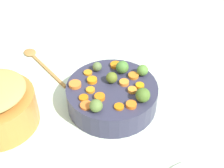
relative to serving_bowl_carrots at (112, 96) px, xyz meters
The scene contains 23 objects.
tabletop 0.05m from the serving_bowl_carrots, 34.75° to the right, with size 2.40×2.40×0.02m, color silver.
serving_bowl_carrots is the anchor object (origin of this frame).
carrot_slice_0 0.11m from the serving_bowl_carrots, 114.41° to the left, with size 0.03×0.03×0.01m, color orange.
carrot_slice_1 0.11m from the serving_bowl_carrots, 105.08° to the right, with size 0.04×0.04×0.01m, color orange.
carrot_slice_2 0.11m from the serving_bowl_carrots, 25.13° to the left, with size 0.03×0.03×0.01m, color orange.
carrot_slice_3 0.10m from the serving_bowl_carrots, 169.90° to the left, with size 0.03×0.03×0.01m, color orange.
carrot_slice_4 0.08m from the serving_bowl_carrots, ahead, with size 0.03×0.03×0.01m, color orange.
carrot_slice_5 0.08m from the serving_bowl_carrots, 28.43° to the right, with size 0.03×0.03×0.01m, color orange.
carrot_slice_6 0.12m from the serving_bowl_carrots, 41.31° to the left, with size 0.04×0.04×0.01m, color orange.
carrot_slice_7 0.12m from the serving_bowl_carrots, ahead, with size 0.04×0.04×0.01m, color orange.
carrot_slice_8 0.11m from the serving_bowl_carrots, 47.43° to the right, with size 0.03×0.03×0.01m, color orange.
carrot_slice_9 0.10m from the serving_bowl_carrots, 94.15° to the left, with size 0.03×0.03×0.01m, color orange.
carrot_slice_10 0.08m from the serving_bowl_carrots, 47.93° to the left, with size 0.03×0.03×0.01m, color orange.
carrot_slice_11 0.06m from the serving_bowl_carrots, 169.71° to the right, with size 0.03×0.03×0.01m, color orange.
carrot_slice_12 0.08m from the serving_bowl_carrots, 151.44° to the left, with size 0.03×0.03×0.01m, color orange.
carrot_slice_13 0.09m from the serving_bowl_carrots, 154.16° to the right, with size 0.03×0.03×0.01m, color orange.
brussels_sprout_0 0.13m from the serving_bowl_carrots, 157.62° to the right, with size 0.04×0.04×0.04m, color #598738.
brussels_sprout_1 0.10m from the serving_bowl_carrots, 123.32° to the right, with size 0.04×0.04×0.04m, color #4A7B33.
brussels_sprout_2 0.11m from the serving_bowl_carrots, 67.21° to the right, with size 0.03×0.03×0.03m, color #5C7241.
brussels_sprout_3 0.12m from the serving_bowl_carrots, 136.66° to the left, with size 0.04×0.04×0.04m, color #4B6B27.
brussels_sprout_4 0.13m from the serving_bowl_carrots, 58.48° to the left, with size 0.04×0.04×0.04m, color #5C7738.
brussels_sprout_5 0.06m from the serving_bowl_carrots, 95.92° to the right, with size 0.04×0.04×0.04m, color #5E6C23.
wooden_spoon 0.39m from the serving_bowl_carrots, 47.97° to the right, with size 0.18×0.27×0.01m.
Camera 1 is at (0.08, 0.68, 0.68)m, focal length 46.00 mm.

